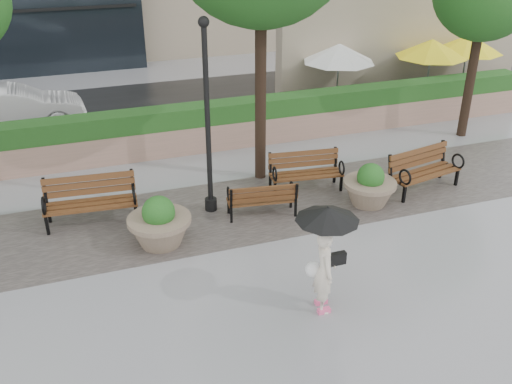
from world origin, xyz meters
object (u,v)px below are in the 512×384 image
object	(u,v)px
bench_2	(262,206)
car_right	(14,108)
bench_1	(92,211)
planter_left	(160,226)
pedestrian	(325,249)
lamppost	(208,131)
planter_right	(370,189)
bench_3	(305,180)
bench_4	(423,179)

from	to	relation	value
bench_2	car_right	bearing A→B (deg)	-47.01
bench_1	planter_left	size ratio (longest dim) A/B	1.56
pedestrian	lamppost	bearing A→B (deg)	25.86
planter_left	lamppost	distance (m)	2.37
lamppost	car_right	size ratio (longest dim) A/B	1.04
lamppost	pedestrian	size ratio (longest dim) A/B	2.22
bench_1	car_right	distance (m)	7.25
bench_1	bench_2	xyz separation A→B (m)	(3.74, -0.93, -0.07)
planter_right	car_right	distance (m)	11.58
bench_3	car_right	xyz separation A→B (m)	(-6.95, 7.08, 0.42)
bench_1	lamppost	world-z (taller)	lamppost
bench_4	planter_left	xyz separation A→B (m)	(-6.76, -0.37, 0.13)
planter_right	car_right	bearing A→B (deg)	134.22
planter_left	planter_right	bearing A→B (deg)	1.56
planter_left	pedestrian	world-z (taller)	pedestrian
planter_right	bench_2	bearing A→B (deg)	172.70
bench_4	lamppost	xyz separation A→B (m)	(-5.34, 0.75, 1.67)
bench_4	pedestrian	distance (m)	5.70
lamppost	bench_2	bearing A→B (deg)	-31.64
planter_right	planter_left	bearing A→B (deg)	-178.44
planter_left	bench_1	bearing A→B (deg)	132.26
planter_left	car_right	size ratio (longest dim) A/B	0.31
bench_1	car_right	xyz separation A→B (m)	(-1.72, 7.03, 0.38)
bench_3	planter_left	world-z (taller)	planter_left
planter_left	planter_right	distance (m)	5.08
bench_4	pedestrian	world-z (taller)	pedestrian
planter_right	lamppost	world-z (taller)	lamppost
bench_2	planter_left	world-z (taller)	planter_left
bench_4	pedestrian	xyz separation A→B (m)	(-4.44, -3.45, 0.92)
planter_left	bench_2	bearing A→B (deg)	10.90
bench_2	bench_3	bearing A→B (deg)	-140.90
lamppost	car_right	bearing A→B (deg)	121.10
bench_1	bench_2	distance (m)	3.85
bench_3	car_right	size ratio (longest dim) A/B	0.44
car_right	planter_right	bearing A→B (deg)	-138.10
planter_left	pedestrian	bearing A→B (deg)	-53.00
bench_1	bench_2	size ratio (longest dim) A/B	1.26
bench_2	planter_left	distance (m)	2.51
car_right	pedestrian	size ratio (longest dim) A/B	2.13
bench_1	pedestrian	size ratio (longest dim) A/B	1.04
bench_3	planter_left	bearing A→B (deg)	-153.82
planter_left	pedestrian	xyz separation A→B (m)	(2.32, -3.08, 0.79)
bench_3	bench_4	bearing A→B (deg)	-11.96
bench_1	planter_left	distance (m)	1.90
bench_1	planter_right	world-z (taller)	bench_1
bench_3	bench_2	bearing A→B (deg)	-142.17
bench_1	bench_3	xyz separation A→B (m)	(5.23, -0.05, -0.03)
bench_2	pedestrian	world-z (taller)	pedestrian
planter_right	pedestrian	world-z (taller)	pedestrian
planter_left	bench_3	bearing A→B (deg)	18.91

